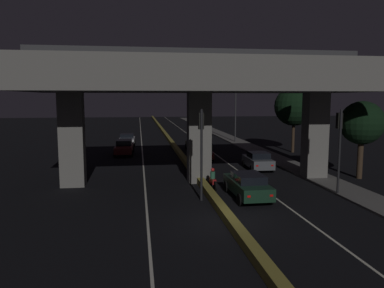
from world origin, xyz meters
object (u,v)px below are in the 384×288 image
at_px(car_grey_second, 258,161).
at_px(car_dark_red_third, 202,149).
at_px(car_dark_green_lead, 247,185).
at_px(street_lamp, 233,107).
at_px(motorcycle_blue_filtering_mid, 196,158).
at_px(car_white_second_oncoming, 127,139).
at_px(car_black_fourth, 195,143).
at_px(traffic_light_right_of_median, 339,137).
at_px(motorcycle_red_filtering_near, 213,180).
at_px(traffic_light_left_of_median, 201,139).
at_px(pedestrian_on_sidewalk, 303,159).
at_px(car_dark_red_lead_oncoming, 124,147).

xyz_separation_m(car_grey_second, car_dark_red_third, (-3.66, 5.92, 0.21)).
bearing_deg(car_dark_green_lead, street_lamp, -13.22).
bearing_deg(car_grey_second, motorcycle_blue_filtering_mid, 60.94).
bearing_deg(car_white_second_oncoming, car_dark_red_third, 32.79).
relative_size(street_lamp, car_black_fourth, 1.87).
height_order(traffic_light_right_of_median, car_dark_red_third, traffic_light_right_of_median).
xyz_separation_m(street_lamp, motorcycle_blue_filtering_mid, (-7.37, -15.82, -4.12)).
bearing_deg(motorcycle_red_filtering_near, car_grey_second, -43.38).
relative_size(traffic_light_left_of_median, motorcycle_blue_filtering_mid, 2.90).
xyz_separation_m(car_grey_second, pedestrian_on_sidewalk, (3.50, -0.91, 0.21)).
distance_m(traffic_light_right_of_median, pedestrian_on_sidewalk, 8.09).
height_order(car_black_fourth, pedestrian_on_sidewalk, pedestrian_on_sidewalk).
bearing_deg(car_white_second_oncoming, motorcycle_red_filtering_near, 15.56).
bearing_deg(car_white_second_oncoming, pedestrian_on_sidewalk, 38.83).
relative_size(traffic_light_right_of_median, car_dark_red_third, 1.24).
bearing_deg(traffic_light_right_of_median, motorcycle_blue_filtering_mid, 121.60).
relative_size(car_white_second_oncoming, pedestrian_on_sidewalk, 2.53).
relative_size(traffic_light_left_of_median, pedestrian_on_sidewalk, 3.13).
bearing_deg(motorcycle_red_filtering_near, car_dark_green_lead, -151.23).
relative_size(car_dark_green_lead, car_dark_red_third, 1.11).
distance_m(traffic_light_left_of_median, motorcycle_blue_filtering_mid, 11.78).
bearing_deg(pedestrian_on_sidewalk, traffic_light_right_of_median, -99.40).
distance_m(motorcycle_blue_filtering_mid, pedestrian_on_sidewalk, 9.03).
height_order(car_dark_green_lead, pedestrian_on_sidewalk, pedestrian_on_sidewalk).
relative_size(traffic_light_left_of_median, car_dark_red_lead_oncoming, 1.09).
xyz_separation_m(car_black_fourth, motorcycle_blue_filtering_mid, (-1.31, -9.08, -0.23)).
distance_m(car_dark_green_lead, car_white_second_oncoming, 27.68).
bearing_deg(car_dark_red_third, traffic_light_right_of_median, -155.23).
xyz_separation_m(car_dark_red_third, car_dark_red_lead_oncoming, (-7.56, 4.03, -0.18)).
bearing_deg(traffic_light_left_of_median, car_dark_red_lead_oncoming, 105.33).
bearing_deg(car_dark_green_lead, car_dark_red_third, 0.43).
distance_m(traffic_light_left_of_median, car_grey_second, 10.86).
xyz_separation_m(traffic_light_right_of_median, car_grey_second, (-2.25, 8.47, -2.79)).
distance_m(traffic_light_right_of_median, motorcycle_red_filtering_near, 8.20).
bearing_deg(motorcycle_red_filtering_near, car_dark_red_third, -9.96).
bearing_deg(car_dark_red_lead_oncoming, car_black_fourth, 105.76).
bearing_deg(street_lamp, car_grey_second, -98.13).
relative_size(traffic_light_left_of_median, traffic_light_right_of_median, 1.01).
relative_size(car_dark_green_lead, car_grey_second, 1.17).
relative_size(car_dark_red_third, pedestrian_on_sidewalk, 2.50).
xyz_separation_m(traffic_light_left_of_median, street_lamp, (8.83, 27.12, 1.15)).
distance_m(street_lamp, car_white_second_oncoming, 14.41).
bearing_deg(street_lamp, traffic_light_left_of_median, -108.04).
height_order(car_dark_green_lead, motorcycle_red_filtering_near, car_dark_green_lead).
xyz_separation_m(traffic_light_left_of_median, pedestrian_on_sidewalk, (9.67, 7.57, -2.61)).
distance_m(car_dark_green_lead, motorcycle_red_filtering_near, 2.95).
xyz_separation_m(traffic_light_right_of_median, car_dark_red_lead_oncoming, (-13.47, 18.42, -2.75)).
relative_size(car_dark_red_third, motorcycle_red_filtering_near, 2.33).
relative_size(car_black_fourth, motorcycle_red_filtering_near, 2.37).
distance_m(traffic_light_right_of_median, car_white_second_oncoming, 29.90).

